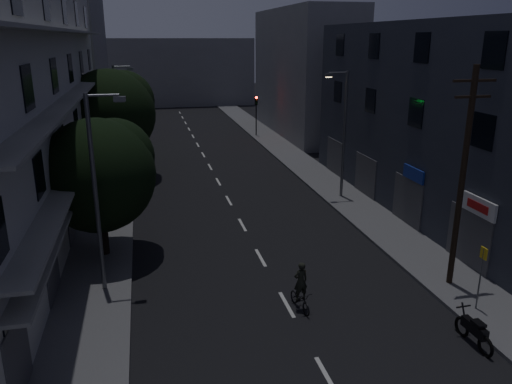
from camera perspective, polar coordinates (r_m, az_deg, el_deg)
name	(u,v)px	position (r m, az deg, el deg)	size (l,w,h in m)	color
ground	(217,180)	(37.06, -4.45, 1.38)	(160.00, 160.00, 0.00)	black
sidewalk_left	(112,185)	(36.77, -16.08, 0.74)	(3.00, 90.00, 0.15)	#565659
sidewalk_right	(313,173)	(38.78, 6.58, 2.15)	(3.00, 90.00, 0.15)	#565659
lane_markings	(206,160)	(43.05, -5.68, 3.60)	(0.15, 60.50, 0.01)	beige
building_left	(5,100)	(29.30, -26.74, 9.36)	(7.00, 36.00, 14.00)	#B5B5B0
building_right	(459,124)	(30.03, 22.19, 7.17)	(6.19, 28.00, 11.00)	#292D38
building_far_left	(73,58)	(58.75, -20.19, 14.19)	(6.00, 20.00, 16.00)	slate
building_far_right	(303,73)	(55.12, 5.43, 13.43)	(6.00, 20.00, 13.00)	slate
building_far_end	(174,72)	(80.62, -9.41, 13.40)	(24.00, 8.00, 10.00)	slate
tree_near	(99,171)	(24.04, -17.54, 2.31)	(5.29, 5.29, 6.53)	black
tree_mid	(111,111)	(37.60, -16.25, 8.91)	(6.42, 6.42, 7.90)	black
tree_far	(114,109)	(44.58, -15.97, 9.12)	(5.36, 5.36, 6.63)	black
traffic_signal_far_right	(256,107)	(52.93, 0.03, 9.65)	(0.28, 0.37, 4.10)	black
traffic_signal_far_left	(127,114)	(49.69, -14.56, 8.61)	(0.28, 0.37, 4.10)	black
street_lamp_left_near	(98,185)	(20.35, -17.64, 0.74)	(1.51, 0.25, 8.00)	#5C5E64
street_lamp_right	(343,129)	(32.16, 9.88, 7.15)	(1.51, 0.25, 8.00)	#585A60
street_lamp_left_far	(118,114)	(39.49, -15.44, 8.63)	(1.51, 0.25, 8.00)	slate
utility_pole	(463,175)	(21.44, 22.55, 1.78)	(1.80, 0.24, 9.00)	black
bus_stop_sign	(482,267)	(20.65, 24.40, -7.82)	(0.06, 0.35, 2.52)	#595B60
motorcycle	(474,332)	(19.17, 23.64, -14.40)	(0.57, 1.98, 1.27)	black
cyclist	(300,294)	(19.66, 5.09, -11.49)	(0.80, 1.63, 1.98)	black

